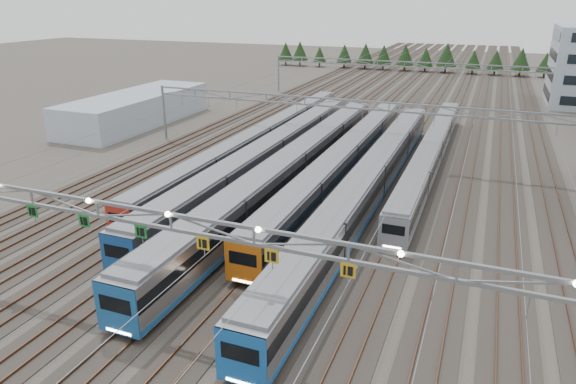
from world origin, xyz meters
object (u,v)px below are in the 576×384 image
(train_c, at_px, (293,168))
(gantry_mid, at_px, (345,111))
(train_d, at_px, (345,159))
(west_shed, at_px, (136,109))
(train_a, at_px, (262,139))
(gantry_near, at_px, (169,225))
(train_e, at_px, (370,181))
(gantry_far, at_px, (404,69))
(train_b, at_px, (272,154))
(train_f, at_px, (431,152))

(train_c, height_order, gantry_mid, gantry_mid)
(train_d, relative_size, west_shed, 1.83)
(train_a, xyz_separation_m, gantry_near, (11.20, -38.49, 5.12))
(train_e, xyz_separation_m, gantry_far, (-6.75, 59.13, 4.15))
(gantry_mid, height_order, west_shed, gantry_mid)
(train_d, height_order, gantry_mid, gantry_mid)
(train_a, bearing_deg, gantry_mid, 8.24)
(train_b, height_order, train_f, train_b)
(gantry_far, xyz_separation_m, west_shed, (-38.28, -38.24, -3.90))
(train_d, xyz_separation_m, train_e, (4.50, -6.58, 0.04))
(train_e, distance_m, train_f, 15.26)
(train_c, distance_m, gantry_far, 58.43)
(train_b, relative_size, gantry_mid, 1.03)
(train_c, bearing_deg, train_a, 127.76)
(gantry_far, distance_m, west_shed, 54.25)
(train_e, height_order, gantry_mid, gantry_mid)
(gantry_mid, bearing_deg, train_f, 2.30)
(train_f, bearing_deg, train_e, -107.15)
(train_a, distance_m, gantry_far, 48.17)
(gantry_mid, relative_size, gantry_far, 1.00)
(train_c, distance_m, train_f, 19.24)
(gantry_near, bearing_deg, gantry_far, 89.97)
(train_c, distance_m, gantry_mid, 14.05)
(train_b, distance_m, gantry_far, 54.21)
(train_b, height_order, gantry_near, gantry_near)
(train_f, height_order, gantry_near, gantry_near)
(train_e, height_order, west_shed, west_shed)
(train_a, xyz_separation_m, gantry_far, (11.25, 46.63, 4.42))
(train_f, bearing_deg, train_d, -138.35)
(train_a, height_order, gantry_far, gantry_far)
(train_c, relative_size, train_f, 1.16)
(train_d, bearing_deg, train_b, -173.19)
(train_b, relative_size, train_f, 1.12)
(train_b, xyz_separation_m, gantry_near, (6.70, -31.49, 4.85))
(train_d, distance_m, gantry_mid, 8.93)
(train_c, distance_m, train_d, 7.26)
(train_a, bearing_deg, train_f, 5.28)
(gantry_far, bearing_deg, train_d, -87.55)
(train_d, distance_m, west_shed, 42.98)
(train_c, relative_size, gantry_far, 1.07)
(gantry_far, relative_size, west_shed, 1.88)
(train_b, xyz_separation_m, train_c, (4.50, -4.62, 0.07))
(gantry_mid, bearing_deg, train_d, -73.41)
(train_a, relative_size, train_f, 1.17)
(train_a, distance_m, train_d, 14.74)
(train_e, relative_size, gantry_mid, 1.08)
(train_d, bearing_deg, gantry_far, 92.45)
(train_d, xyz_separation_m, gantry_far, (-2.25, 52.55, 4.19))
(train_d, bearing_deg, train_e, -55.62)
(train_d, relative_size, train_f, 1.06)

